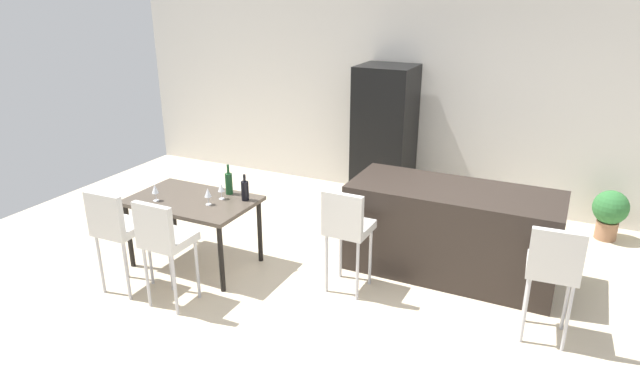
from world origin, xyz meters
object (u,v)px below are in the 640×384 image
at_px(kitchen_island, 451,231).
at_px(wine_bottle_right, 245,190).
at_px(wine_glass_middle, 155,189).
at_px(dining_table, 193,206).
at_px(wine_glass_left, 221,188).
at_px(potted_plant, 610,211).
at_px(bar_chair_middle, 553,266).
at_px(refrigerator, 384,136).
at_px(wine_bottle_near, 229,183).
at_px(dining_chair_near, 115,225).
at_px(dining_chair_far, 164,237).
at_px(wine_glass_far, 208,193).
at_px(bar_chair_left, 347,225).

relative_size(kitchen_island, wine_bottle_right, 7.47).
relative_size(wine_bottle_right, wine_glass_middle, 1.58).
relative_size(kitchen_island, dining_table, 1.61).
relative_size(wine_glass_left, potted_plant, 0.29).
relative_size(bar_chair_middle, refrigerator, 0.57).
bearing_deg(potted_plant, wine_bottle_near, -147.93).
bearing_deg(wine_bottle_right, dining_chair_near, -128.97).
bearing_deg(dining_chair_near, dining_table, 69.60).
distance_m(dining_chair_far, potted_plant, 4.97).
xyz_separation_m(dining_chair_near, wine_glass_far, (0.53, 0.72, 0.17)).
bearing_deg(kitchen_island, dining_chair_far, -140.97).
bearing_deg(wine_glass_middle, dining_chair_far, -44.31).
height_order(dining_chair_near, refrigerator, refrigerator).
xyz_separation_m(kitchen_island, bar_chair_left, (-0.81, -0.81, 0.24)).
xyz_separation_m(bar_chair_middle, wine_glass_left, (-3.17, -0.05, 0.17)).
bearing_deg(wine_glass_left, potted_plant, 33.84).
xyz_separation_m(bar_chair_left, dining_table, (-1.65, -0.18, -0.03)).
relative_size(wine_glass_far, refrigerator, 0.09).
bearing_deg(potted_plant, kitchen_island, -132.69).
xyz_separation_m(dining_table, potted_plant, (3.93, 2.59, -0.32)).
bearing_deg(potted_plant, refrigerator, 179.79).
relative_size(wine_bottle_near, potted_plant, 0.54).
bearing_deg(wine_glass_middle, bar_chair_left, 11.01).
distance_m(bar_chair_left, wine_bottle_right, 1.15).
distance_m(dining_table, dining_chair_far, 0.82).
distance_m(wine_bottle_near, wine_glass_middle, 0.74).
relative_size(kitchen_island, wine_glass_left, 11.83).
height_order(bar_chair_left, wine_bottle_near, wine_bottle_near).
xyz_separation_m(dining_chair_far, wine_glass_middle, (-0.58, 0.57, 0.17)).
xyz_separation_m(bar_chair_left, wine_bottle_right, (-1.14, 0.03, 0.15)).
bearing_deg(dining_table, refrigerator, 66.11).
relative_size(dining_chair_near, dining_chair_far, 1.00).
height_order(dining_table, potted_plant, dining_table).
height_order(dining_chair_near, wine_bottle_near, wine_bottle_near).
relative_size(dining_table, dining_chair_near, 1.22).
relative_size(dining_chair_far, wine_glass_left, 6.03).
bearing_deg(dining_chair_far, refrigerator, 75.63).
relative_size(wine_bottle_near, wine_glass_left, 1.84).
xyz_separation_m(kitchen_island, dining_chair_far, (-2.17, -1.76, 0.24)).
bearing_deg(kitchen_island, bar_chair_middle, -39.36).
distance_m(dining_table, wine_glass_left, 0.36).
height_order(bar_chair_left, wine_glass_far, bar_chair_left).
height_order(wine_glass_left, wine_glass_far, same).
distance_m(kitchen_island, wine_bottle_right, 2.13).
height_order(bar_chair_left, refrigerator, refrigerator).
height_order(wine_glass_far, refrigerator, refrigerator).
height_order(wine_bottle_near, refrigerator, refrigerator).
distance_m(bar_chair_middle, potted_plant, 2.48).
bearing_deg(wine_glass_left, wine_glass_far, -98.73).
bearing_deg(wine_glass_middle, wine_bottle_right, 27.15).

